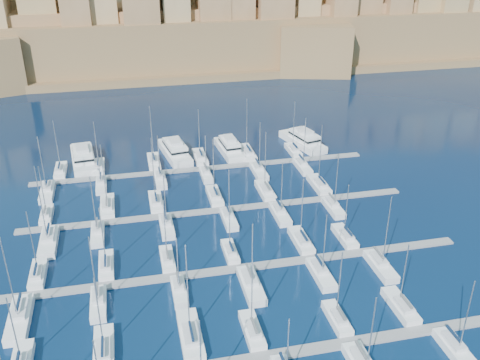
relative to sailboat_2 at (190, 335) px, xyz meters
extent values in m
plane|color=black|center=(11.53, 27.86, -0.78)|extent=(600.00, 600.00, 0.00)
cube|color=slate|center=(11.53, -6.14, -0.58)|extent=(84.00, 2.00, 0.40)
cube|color=slate|center=(11.53, 15.86, -0.58)|extent=(84.00, 2.00, 0.40)
cube|color=slate|center=(11.53, 37.86, -0.58)|extent=(84.00, 2.00, 0.40)
cube|color=slate|center=(11.53, 59.86, -0.58)|extent=(84.00, 2.00, 0.40)
cylinder|color=#9EA0A8|center=(-23.96, -0.20, 5.93)|extent=(0.18, 0.18, 10.73)
cube|color=white|center=(-12.65, -0.29, -0.24)|extent=(2.91, 9.69, 1.68)
cube|color=silver|center=(-12.65, -1.26, 0.96)|extent=(2.04, 4.36, 0.70)
cylinder|color=#9EA0A8|center=(-12.65, 0.19, 6.47)|extent=(0.18, 0.18, 11.72)
cube|color=#0E1F3B|center=(-12.65, -1.75, 2.01)|extent=(0.35, 3.88, 0.35)
cube|color=white|center=(0.00, 0.13, -0.21)|extent=(3.16, 10.53, 1.73)
cube|color=silver|center=(0.00, -0.93, 1.00)|extent=(2.21, 4.74, 0.70)
cylinder|color=#9EA0A8|center=(0.00, 0.65, 8.12)|extent=(0.18, 0.18, 14.94)
cube|color=#0E1F3B|center=(0.00, -1.45, 2.05)|extent=(0.35, 4.21, 0.35)
cube|color=white|center=(9.29, -0.93, -0.27)|extent=(2.53, 8.43, 1.62)
cube|color=silver|center=(9.29, -1.77, 0.89)|extent=(1.77, 3.79, 0.70)
cylinder|color=#9EA0A8|center=(9.29, -0.50, 6.53)|extent=(0.18, 0.18, 11.97)
cube|color=#595B60|center=(9.29, -2.19, 1.94)|extent=(0.35, 3.37, 0.35)
cube|color=white|center=(22.90, -1.18, -0.28)|extent=(2.37, 7.91, 1.60)
cube|color=silver|center=(22.90, -1.97, 0.87)|extent=(1.66, 3.56, 0.70)
cylinder|color=#9EA0A8|center=(22.90, -0.79, 6.28)|extent=(0.18, 0.18, 11.52)
cube|color=#595B60|center=(22.90, -2.37, 1.92)|extent=(0.35, 3.16, 0.35)
cube|color=white|center=(34.02, -0.66, -0.25)|extent=(2.69, 8.97, 1.65)
cube|color=silver|center=(34.02, -1.55, 0.92)|extent=(1.88, 4.03, 0.70)
cylinder|color=#9EA0A8|center=(34.02, -0.21, 5.96)|extent=(0.18, 0.18, 10.78)
cube|color=#595B60|center=(34.02, -2.00, 1.97)|extent=(0.35, 3.59, 0.35)
cylinder|color=#9EA0A8|center=(-0.12, -12.33, 6.89)|extent=(0.18, 0.18, 12.59)
cylinder|color=#9EA0A8|center=(11.48, -11.34, 5.46)|extent=(0.18, 0.18, 9.90)
cube|color=silver|center=(22.60, -11.03, 0.96)|extent=(2.04, 4.38, 0.70)
cylinder|color=#9EA0A8|center=(22.60, -12.49, 6.67)|extent=(0.18, 0.18, 12.13)
cube|color=#595B60|center=(22.60, -10.55, 2.01)|extent=(0.35, 3.89, 0.35)
cube|color=white|center=(37.09, -11.56, -0.26)|extent=(2.65, 8.84, 1.64)
cube|color=silver|center=(37.09, -10.67, 0.91)|extent=(1.86, 3.98, 0.70)
cylinder|color=#9EA0A8|center=(37.09, -12.00, 6.59)|extent=(0.18, 0.18, 12.05)
cube|color=#0E1F3B|center=(37.09, -10.23, 1.96)|extent=(0.35, 3.53, 0.35)
cube|color=white|center=(-24.07, 21.16, -0.26)|extent=(2.58, 8.60, 1.63)
cube|color=silver|center=(-24.07, 20.30, 0.90)|extent=(1.81, 3.87, 0.70)
cylinder|color=#9EA0A8|center=(-24.07, 21.59, 6.42)|extent=(0.18, 0.18, 11.73)
cube|color=#0E1F3B|center=(-24.07, 19.87, 1.95)|extent=(0.35, 3.44, 0.35)
cube|color=white|center=(-12.34, 21.25, -0.26)|extent=(2.63, 8.78, 1.64)
cube|color=silver|center=(-12.34, 20.37, 0.91)|extent=(1.84, 3.95, 0.70)
cylinder|color=#9EA0A8|center=(-12.34, 21.69, 6.04)|extent=(0.18, 0.18, 10.96)
cube|color=#0E1F3B|center=(-12.34, 19.94, 1.96)|extent=(0.35, 3.51, 0.35)
cube|color=white|center=(-1.40, 20.85, -0.28)|extent=(2.39, 7.98, 1.60)
cube|color=silver|center=(-1.40, 20.05, 0.87)|extent=(1.68, 3.59, 0.70)
cylinder|color=#9EA0A8|center=(-1.40, 21.25, 6.26)|extent=(0.18, 0.18, 11.47)
cube|color=#595B60|center=(-1.40, 19.65, 1.92)|extent=(0.35, 3.19, 0.35)
cube|color=white|center=(10.36, 20.69, -0.29)|extent=(2.30, 7.67, 1.58)
cube|color=silver|center=(10.36, 19.93, 0.86)|extent=(1.61, 3.45, 0.70)
cylinder|color=#9EA0A8|center=(10.36, 21.08, 5.31)|extent=(0.18, 0.18, 9.60)
cube|color=#0E1F3B|center=(10.36, 19.54, 1.91)|extent=(0.35, 3.07, 0.35)
cube|color=white|center=(24.57, 21.49, -0.25)|extent=(2.78, 9.25, 1.66)
cube|color=silver|center=(24.57, 20.56, 0.93)|extent=(1.94, 4.16, 0.70)
cylinder|color=#9EA0A8|center=(24.57, 21.95, 6.81)|extent=(0.18, 0.18, 12.44)
cube|color=#0E1F3B|center=(24.57, 20.10, 1.98)|extent=(0.35, 3.70, 0.35)
cube|color=white|center=(33.47, 21.10, -0.27)|extent=(2.54, 8.47, 1.62)
cube|color=silver|center=(33.47, 20.25, 0.90)|extent=(1.78, 3.81, 0.70)
cylinder|color=#9EA0A8|center=(33.47, 21.52, 5.81)|extent=(0.18, 0.18, 10.54)
cube|color=#0E1F3B|center=(33.47, 19.83, 1.95)|extent=(0.35, 3.39, 0.35)
cube|color=white|center=(-25.56, 9.43, -0.21)|extent=(3.26, 10.86, 1.74)
cube|color=silver|center=(-25.56, 10.52, 1.02)|extent=(2.28, 4.89, 0.70)
cylinder|color=#9EA0A8|center=(-25.56, 8.89, 8.23)|extent=(0.18, 0.18, 15.13)
cube|color=#0E1F3B|center=(-25.56, 11.06, 2.07)|extent=(0.35, 4.34, 0.35)
cube|color=white|center=(-13.58, 10.65, -0.27)|extent=(2.53, 8.43, 1.62)
cube|color=silver|center=(-13.58, 11.49, 0.89)|extent=(1.77, 3.79, 0.70)
cylinder|color=#9EA0A8|center=(-13.58, 10.22, 6.71)|extent=(0.18, 0.18, 12.32)
cube|color=#595B60|center=(-13.58, 11.91, 1.94)|extent=(0.35, 3.37, 0.35)
cube|color=white|center=(-0.40, 10.99, -0.28)|extent=(2.32, 7.75, 1.59)
cube|color=silver|center=(-0.40, 11.76, 0.86)|extent=(1.63, 3.49, 0.70)
cylinder|color=#9EA0A8|center=(-0.40, 10.60, 5.59)|extent=(0.18, 0.18, 10.16)
cube|color=#595B60|center=(-0.40, 12.15, 1.91)|extent=(0.35, 3.10, 0.35)
cube|color=white|center=(11.75, 9.79, -0.22)|extent=(3.04, 10.13, 1.71)
cube|color=silver|center=(11.75, 10.81, 0.98)|extent=(2.13, 4.56, 0.70)
cylinder|color=#9EA0A8|center=(11.75, 9.29, 6.51)|extent=(0.18, 0.18, 11.77)
cube|color=#595B60|center=(11.75, 11.31, 2.03)|extent=(0.35, 4.05, 0.35)
cube|color=white|center=(24.54, 10.32, -0.25)|extent=(2.72, 9.07, 1.65)
cube|color=silver|center=(24.54, 11.23, 0.93)|extent=(1.91, 4.08, 0.70)
cylinder|color=#9EA0A8|center=(24.54, 9.87, 6.36)|extent=(0.18, 0.18, 11.57)
cube|color=#0E1F3B|center=(24.54, 11.69, 1.98)|extent=(0.35, 3.63, 0.35)
cube|color=white|center=(35.86, 10.23, -0.25)|extent=(2.78, 9.26, 1.66)
cube|color=silver|center=(35.86, 11.16, 0.94)|extent=(1.94, 4.17, 0.70)
cylinder|color=#9EA0A8|center=(35.86, 9.77, 7.42)|extent=(0.18, 0.18, 13.68)
cube|color=#595B60|center=(35.86, 11.62, 1.99)|extent=(0.35, 3.70, 0.35)
cube|color=white|center=(-24.69, 42.81, -0.28)|extent=(2.37, 7.89, 1.59)
cube|color=silver|center=(-24.69, 42.02, 0.87)|extent=(1.66, 3.55, 0.70)
cylinder|color=#9EA0A8|center=(-24.69, 43.20, 5.78)|extent=(0.18, 0.18, 10.53)
cube|color=#595B60|center=(-24.69, 41.62, 1.92)|extent=(0.35, 3.16, 0.35)
cube|color=white|center=(-12.13, 43.84, -0.23)|extent=(2.99, 9.97, 1.70)
cube|color=silver|center=(-12.13, 42.85, 0.97)|extent=(2.09, 4.49, 0.70)
cylinder|color=#9EA0A8|center=(-12.13, 44.34, 7.43)|extent=(0.18, 0.18, 13.61)
cube|color=#595B60|center=(-12.13, 42.35, 2.02)|extent=(0.35, 3.99, 0.35)
cube|color=white|center=(-1.67, 43.55, -0.24)|extent=(2.81, 9.38, 1.67)
cube|color=silver|center=(-1.67, 42.61, 0.94)|extent=(1.97, 4.22, 0.70)
cylinder|color=#9EA0A8|center=(-1.67, 44.02, 7.77)|extent=(0.18, 0.18, 14.37)
cube|color=#0E1F3B|center=(-1.67, 42.14, 1.99)|extent=(0.35, 3.75, 0.35)
cube|color=white|center=(11.46, 43.48, -0.25)|extent=(2.77, 9.24, 1.66)
cube|color=silver|center=(11.46, 42.56, 0.93)|extent=(1.94, 4.16, 0.70)
cylinder|color=#9EA0A8|center=(11.46, 43.94, 7.10)|extent=(0.18, 0.18, 13.03)
cube|color=#0E1F3B|center=(11.46, 42.10, 1.98)|extent=(0.35, 3.70, 0.35)
cube|color=white|center=(23.32, 43.62, -0.24)|extent=(2.85, 9.51, 1.68)
cube|color=silver|center=(23.32, 42.67, 0.95)|extent=(2.00, 4.28, 0.70)
cylinder|color=#9EA0A8|center=(23.32, 44.09, 7.35)|extent=(0.18, 0.18, 13.50)
cube|color=#595B60|center=(23.32, 42.19, 2.00)|extent=(0.35, 3.80, 0.35)
cube|color=white|center=(36.45, 43.77, -0.23)|extent=(2.94, 9.82, 1.69)
cube|color=silver|center=(36.45, 42.79, 0.96)|extent=(2.06, 4.42, 0.70)
cylinder|color=#9EA0A8|center=(36.45, 44.26, 7.66)|extent=(0.18, 0.18, 14.09)
cube|color=#0E1F3B|center=(36.45, 42.30, 2.01)|extent=(0.35, 3.93, 0.35)
cube|color=white|center=(-23.23, 31.58, -0.21)|extent=(3.17, 10.57, 1.73)
cube|color=silver|center=(-23.23, 32.63, 1.00)|extent=(2.22, 4.76, 0.70)
cylinder|color=#9EA0A8|center=(-23.23, 31.05, 8.46)|extent=(0.18, 0.18, 15.63)
cube|color=#0E1F3B|center=(-23.23, 33.16, 2.05)|extent=(0.35, 4.23, 0.35)
cube|color=white|center=(-14.03, 32.60, -0.26)|extent=(2.56, 8.52, 1.63)
cube|color=silver|center=(-14.03, 33.45, 0.90)|extent=(1.79, 3.84, 0.70)
cylinder|color=#9EA0A8|center=(-14.03, 32.17, 6.70)|extent=(0.18, 0.18, 12.30)
cube|color=#595B60|center=(-14.03, 33.88, 1.95)|extent=(0.35, 3.41, 0.35)
cube|color=white|center=(-0.38, 32.48, -0.26)|extent=(2.63, 8.75, 1.64)
cube|color=silver|center=(-0.38, 33.36, 0.91)|extent=(1.84, 3.94, 0.70)
cylinder|color=#9EA0A8|center=(-0.38, 32.05, 6.16)|extent=(0.18, 0.18, 11.20)
cube|color=#0E1F3B|center=(-0.38, 33.80, 1.96)|extent=(0.35, 3.50, 0.35)
cube|color=white|center=(12.57, 32.69, -0.27)|extent=(2.50, 8.35, 1.62)
cube|color=silver|center=(12.57, 33.52, 0.89)|extent=(1.75, 3.76, 0.70)
cylinder|color=#9EA0A8|center=(12.57, 32.27, 6.00)|extent=(0.18, 0.18, 10.93)
cube|color=#0E1F3B|center=(12.57, 33.94, 1.94)|extent=(0.35, 3.34, 0.35)
cube|color=white|center=(23.58, 32.40, -0.25)|extent=(2.68, 8.93, 1.65)
cube|color=silver|center=(23.58, 33.29, 0.92)|extent=(1.88, 4.02, 0.70)
cylinder|color=#9EA0A8|center=(23.58, 31.95, 6.34)|extent=(0.18, 0.18, 11.54)
cube|color=#0E1F3B|center=(23.58, 33.74, 1.97)|extent=(0.35, 3.57, 0.35)
cube|color=white|center=(35.65, 32.61, -0.27)|extent=(2.55, 8.50, 1.63)
cube|color=silver|center=(35.65, 33.46, 0.90)|extent=(1.79, 3.83, 0.70)
cylinder|color=#9EA0A8|center=(35.65, 32.18, 6.69)|extent=(0.18, 0.18, 12.29)
cube|color=#595B60|center=(35.65, 33.88, 1.95)|extent=(0.35, 3.40, 0.35)
cube|color=white|center=(-23.50, 65.33, -0.25)|extent=(2.68, 8.94, 1.65)
cube|color=silver|center=(-23.50, 64.44, 0.92)|extent=(1.88, 4.02, 0.70)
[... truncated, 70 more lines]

